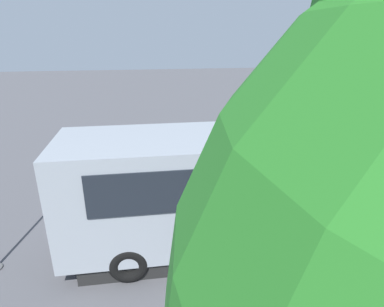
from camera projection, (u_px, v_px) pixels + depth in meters
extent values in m
plane|color=#4C4C51|center=(205.00, 178.00, 13.24)|extent=(80.00, 80.00, 0.00)
cube|color=#8C939E|center=(271.00, 182.00, 8.70)|extent=(11.02, 2.50, 2.80)
cube|color=black|center=(57.00, 175.00, 7.76)|extent=(0.06, 2.10, 1.23)
cube|color=black|center=(257.00, 147.00, 9.67)|extent=(9.25, 0.04, 1.01)
cube|color=black|center=(294.00, 184.00, 7.33)|extent=(9.25, 0.04, 1.01)
cube|color=red|center=(255.00, 180.00, 10.07)|extent=(9.69, 0.03, 0.28)
cube|color=black|center=(266.00, 232.00, 9.28)|extent=(10.14, 2.30, 0.45)
torus|color=black|center=(131.00, 214.00, 9.71)|extent=(1.00, 0.32, 1.00)
torus|color=black|center=(129.00, 264.00, 7.62)|extent=(1.00, 0.32, 1.00)
torus|color=black|center=(365.00, 196.00, 10.75)|extent=(1.00, 0.32, 1.00)
cylinder|color=black|center=(293.00, 176.00, 12.25)|extent=(0.13, 0.13, 0.77)
cube|color=black|center=(291.00, 186.00, 12.44)|extent=(0.13, 0.27, 0.10)
cylinder|color=black|center=(297.00, 176.00, 12.26)|extent=(0.13, 0.13, 0.77)
cube|color=black|center=(295.00, 186.00, 12.45)|extent=(0.13, 0.27, 0.10)
cube|color=maroon|center=(297.00, 159.00, 12.00)|extent=(0.41, 0.33, 0.65)
cylinder|color=maroon|center=(291.00, 159.00, 11.99)|extent=(0.10, 0.10, 0.61)
sphere|color=tan|center=(290.00, 166.00, 12.10)|extent=(0.10, 0.10, 0.09)
cylinder|color=maroon|center=(304.00, 159.00, 12.00)|extent=(0.10, 0.10, 0.61)
sphere|color=tan|center=(303.00, 166.00, 12.11)|extent=(0.10, 0.10, 0.09)
sphere|color=tan|center=(299.00, 148.00, 11.84)|extent=(0.26, 0.26, 0.23)
cylinder|color=#473823|center=(269.00, 180.00, 11.98)|extent=(0.13, 0.13, 0.73)
cube|color=black|center=(267.00, 189.00, 12.16)|extent=(0.11, 0.27, 0.10)
cylinder|color=#473823|center=(273.00, 180.00, 11.99)|extent=(0.13, 0.13, 0.73)
cube|color=black|center=(272.00, 189.00, 12.17)|extent=(0.11, 0.27, 0.10)
cube|color=#3F594C|center=(272.00, 164.00, 11.75)|extent=(0.39, 0.30, 0.61)
cylinder|color=#3F594C|center=(266.00, 164.00, 11.72)|extent=(0.09, 0.09, 0.58)
sphere|color=tan|center=(265.00, 171.00, 11.83)|extent=(0.09, 0.09, 0.09)
cylinder|color=#3F594C|center=(279.00, 163.00, 11.76)|extent=(0.09, 0.09, 0.58)
sphere|color=tan|center=(278.00, 170.00, 11.87)|extent=(0.09, 0.09, 0.09)
sphere|color=tan|center=(273.00, 153.00, 11.59)|extent=(0.23, 0.23, 0.22)
cylinder|color=black|center=(242.00, 182.00, 11.82)|extent=(0.14, 0.14, 0.74)
cube|color=black|center=(242.00, 192.00, 12.01)|extent=(0.16, 0.28, 0.10)
cylinder|color=black|center=(247.00, 182.00, 11.81)|extent=(0.14, 0.14, 0.74)
cube|color=black|center=(246.00, 192.00, 11.99)|extent=(0.16, 0.28, 0.10)
cube|color=silver|center=(246.00, 165.00, 11.57)|extent=(0.43, 0.36, 0.62)
cylinder|color=silver|center=(239.00, 165.00, 11.59)|extent=(0.11, 0.11, 0.59)
sphere|color=tan|center=(239.00, 172.00, 11.69)|extent=(0.11, 0.11, 0.09)
cylinder|color=silver|center=(253.00, 165.00, 11.55)|extent=(0.11, 0.11, 0.59)
sphere|color=tan|center=(252.00, 173.00, 11.66)|extent=(0.11, 0.11, 0.09)
sphere|color=tan|center=(247.00, 154.00, 11.42)|extent=(0.27, 0.27, 0.22)
cylinder|color=black|center=(218.00, 185.00, 11.52)|extent=(0.14, 0.14, 0.79)
cube|color=black|center=(217.00, 196.00, 11.71)|extent=(0.14, 0.27, 0.10)
cylinder|color=black|center=(222.00, 185.00, 11.56)|extent=(0.14, 0.14, 0.79)
cube|color=black|center=(221.00, 195.00, 11.75)|extent=(0.14, 0.27, 0.10)
cube|color=silver|center=(221.00, 167.00, 11.28)|extent=(0.42, 0.34, 0.66)
cylinder|color=silver|center=(214.00, 167.00, 11.21)|extent=(0.10, 0.10, 0.62)
sphere|color=tan|center=(214.00, 175.00, 11.32)|extent=(0.10, 0.10, 0.09)
cylinder|color=silver|center=(227.00, 166.00, 11.34)|extent=(0.10, 0.10, 0.62)
sphere|color=tan|center=(227.00, 174.00, 11.45)|extent=(0.10, 0.10, 0.09)
sphere|color=tan|center=(221.00, 154.00, 11.11)|extent=(0.27, 0.27, 0.24)
cylinder|color=black|center=(190.00, 182.00, 11.80)|extent=(0.13, 0.13, 0.76)
cube|color=black|center=(190.00, 192.00, 11.98)|extent=(0.13, 0.27, 0.10)
cylinder|color=black|center=(194.00, 182.00, 11.84)|extent=(0.13, 0.13, 0.76)
cube|color=black|center=(194.00, 191.00, 12.02)|extent=(0.13, 0.27, 0.10)
cube|color=black|center=(192.00, 165.00, 11.57)|extent=(0.41, 0.32, 0.63)
cylinder|color=black|center=(185.00, 165.00, 11.51)|extent=(0.10, 0.10, 0.60)
sphere|color=tan|center=(185.00, 173.00, 11.61)|extent=(0.10, 0.10, 0.09)
cylinder|color=black|center=(198.00, 164.00, 11.62)|extent=(0.10, 0.10, 0.60)
sphere|color=tan|center=(198.00, 171.00, 11.73)|extent=(0.10, 0.10, 0.09)
sphere|color=tan|center=(192.00, 153.00, 11.41)|extent=(0.25, 0.25, 0.23)
torus|color=black|center=(329.00, 190.00, 11.59)|extent=(0.61, 0.26, 0.60)
cylinder|color=silver|center=(329.00, 190.00, 11.59)|extent=(0.14, 0.12, 0.12)
torus|color=black|center=(359.00, 183.00, 12.08)|extent=(0.61, 0.26, 0.60)
cylinder|color=silver|center=(359.00, 183.00, 12.08)|extent=(0.14, 0.14, 0.12)
cylinder|color=silver|center=(331.00, 181.00, 11.49)|extent=(0.32, 0.12, 0.67)
cube|color=red|center=(344.00, 179.00, 11.69)|extent=(0.88, 0.45, 0.36)
cube|color=black|center=(355.00, 176.00, 11.83)|extent=(0.56, 0.33, 0.20)
cylinder|color=silver|center=(354.00, 184.00, 11.77)|extent=(0.46, 0.18, 0.08)
cylinder|color=black|center=(334.00, 173.00, 11.39)|extent=(0.16, 0.57, 0.04)
torus|color=black|center=(114.00, 157.00, 14.55)|extent=(0.61, 0.25, 0.60)
cylinder|color=silver|center=(114.00, 157.00, 14.55)|extent=(0.14, 0.12, 0.12)
torus|color=black|center=(91.00, 134.00, 14.22)|extent=(0.86, 0.31, 0.85)
cylinder|color=silver|center=(91.00, 134.00, 14.22)|extent=(0.14, 0.14, 0.12)
cylinder|color=silver|center=(119.00, 152.00, 14.44)|extent=(0.68, 0.20, 0.29)
cube|color=white|center=(109.00, 143.00, 14.31)|extent=(0.87, 0.45, 0.87)
cube|color=black|center=(102.00, 134.00, 14.19)|extent=(0.53, 0.32, 0.52)
cylinder|color=silver|center=(101.00, 139.00, 14.42)|extent=(0.37, 0.15, 0.39)
cylinder|color=black|center=(123.00, 147.00, 14.34)|extent=(0.16, 0.57, 0.04)
cube|color=black|center=(112.00, 137.00, 14.21)|extent=(0.53, 0.43, 0.52)
sphere|color=#0C59B2|center=(121.00, 142.00, 14.25)|extent=(0.31, 0.31, 0.26)
cylinder|color=black|center=(116.00, 143.00, 14.11)|extent=(0.47, 0.19, 0.19)
cylinder|color=black|center=(103.00, 140.00, 14.09)|extent=(0.38, 0.18, 0.34)
cylinder|color=black|center=(118.00, 141.00, 14.44)|extent=(0.47, 0.19, 0.19)
cylinder|color=black|center=(106.00, 138.00, 14.43)|extent=(0.38, 0.18, 0.34)
cube|color=orange|center=(143.00, 157.00, 15.34)|extent=(0.34, 0.34, 0.03)
cone|color=orange|center=(143.00, 151.00, 15.23)|extent=(0.26, 0.26, 0.60)
cylinder|color=white|center=(143.00, 152.00, 15.24)|extent=(0.19, 0.19, 0.07)
cube|color=white|center=(287.00, 168.00, 14.17)|extent=(0.12, 4.42, 0.01)
cube|color=white|center=(228.00, 172.00, 13.81)|extent=(0.12, 4.89, 0.01)
cube|color=white|center=(166.00, 175.00, 13.44)|extent=(0.12, 3.74, 0.01)
cube|color=white|center=(100.00, 180.00, 13.08)|extent=(0.12, 4.71, 0.01)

